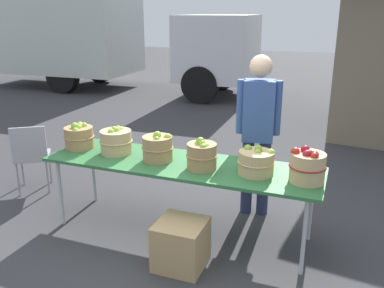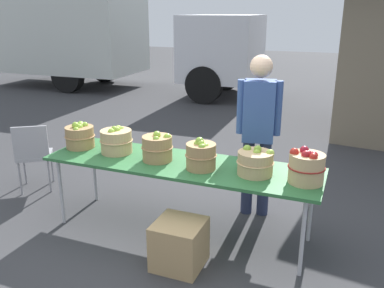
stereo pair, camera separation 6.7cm
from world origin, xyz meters
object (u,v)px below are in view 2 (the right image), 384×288
at_px(market_table, 181,166).
at_px(apple_basket_green_2, 157,148).
at_px(apple_basket_green_3, 201,155).
at_px(box_truck, 100,35).
at_px(produce_crate, 179,244).
at_px(apple_basket_red_0, 306,167).
at_px(apple_basket_green_0, 80,136).
at_px(apple_basket_green_4, 255,162).
at_px(apple_basket_green_1, 116,141).
at_px(folding_chair, 33,152).
at_px(vendor_adult, 258,124).

xyz_separation_m(market_table, apple_basket_green_2, (-0.24, -0.02, 0.17)).
bearing_deg(apple_basket_green_3, box_truck, 129.63).
distance_m(apple_basket_green_3, box_truck, 8.80).
bearing_deg(produce_crate, apple_basket_red_0, 27.57).
bearing_deg(apple_basket_green_0, box_truck, 122.09).
xyz_separation_m(apple_basket_green_2, apple_basket_green_3, (0.48, -0.06, 0.01)).
height_order(apple_basket_green_4, produce_crate, apple_basket_green_4).
height_order(apple_basket_green_0, apple_basket_green_1, apple_basket_green_1).
xyz_separation_m(apple_basket_green_2, apple_basket_red_0, (1.42, -0.02, 0.01)).
xyz_separation_m(apple_basket_green_0, folding_chair, (-0.89, 0.23, -0.37)).
distance_m(market_table, produce_crate, 0.77).
xyz_separation_m(apple_basket_green_3, apple_basket_red_0, (0.95, 0.03, 0.01)).
bearing_deg(apple_basket_red_0, vendor_adult, 129.48).
relative_size(apple_basket_green_3, apple_basket_red_0, 0.95).
relative_size(apple_basket_green_1, vendor_adult, 0.20).
relative_size(apple_basket_green_4, produce_crate, 0.80).
xyz_separation_m(box_truck, folding_chair, (3.28, -6.43, -0.98)).
xyz_separation_m(apple_basket_red_0, box_truck, (-6.55, 6.73, 0.60)).
height_order(apple_basket_green_0, box_truck, box_truck).
relative_size(apple_basket_green_0, produce_crate, 0.77).
relative_size(apple_basket_green_3, produce_crate, 0.73).
distance_m(apple_basket_green_2, box_truck, 8.46).
bearing_deg(folding_chair, apple_basket_green_1, 135.84).
relative_size(apple_basket_green_1, box_truck, 0.04).
bearing_deg(apple_basket_green_0, apple_basket_green_4, -1.55).
bearing_deg(market_table, apple_basket_green_1, 177.55).
distance_m(market_table, apple_basket_green_3, 0.30).
xyz_separation_m(apple_basket_green_1, vendor_adult, (1.33, 0.64, 0.15)).
bearing_deg(folding_chair, apple_basket_green_4, 139.82).
xyz_separation_m(apple_basket_green_1, box_truck, (-4.63, 6.66, 0.61)).
distance_m(apple_basket_green_1, vendor_adult, 1.48).
relative_size(box_truck, folding_chair, 9.01).
height_order(apple_basket_green_1, produce_crate, apple_basket_green_1).
bearing_deg(apple_basket_red_0, market_table, 178.04).
height_order(apple_basket_green_3, vendor_adult, vendor_adult).
distance_m(apple_basket_green_4, box_truck, 9.09).
relative_size(apple_basket_green_0, box_truck, 0.04).
distance_m(apple_basket_green_4, produce_crate, 0.99).
distance_m(folding_chair, produce_crate, 2.46).
distance_m(apple_basket_green_0, apple_basket_green_2, 0.95).
bearing_deg(apple_basket_green_1, produce_crate, -31.16).
relative_size(apple_basket_green_0, apple_basket_green_2, 1.02).
distance_m(apple_basket_green_1, box_truck, 8.13).
bearing_deg(apple_basket_green_4, vendor_adult, 101.60).
relative_size(apple_basket_green_3, folding_chair, 0.35).
distance_m(apple_basket_green_1, folding_chair, 1.42).
bearing_deg(market_table, box_truck, 128.72).
height_order(apple_basket_green_0, apple_basket_red_0, apple_basket_red_0).
xyz_separation_m(apple_basket_green_3, vendor_adult, (0.36, 0.75, 0.14)).
relative_size(apple_basket_green_0, folding_chair, 0.37).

